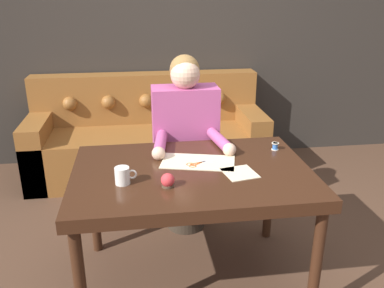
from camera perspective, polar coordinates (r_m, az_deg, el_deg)
The scene contains 11 objects.
ground_plane at distance 2.68m, azimuth 2.12°, elevation -17.60°, with size 16.00×16.00×0.00m, color #4C3323.
wall_back at distance 4.08m, azimuth -2.65°, elevation 15.75°, with size 8.00×0.06×2.60m.
dining_table at distance 2.28m, azimuth -0.00°, elevation -5.30°, with size 1.31×0.90×0.74m.
couch at distance 3.90m, azimuth -6.20°, elevation 0.65°, with size 2.16×0.79×0.91m.
person at distance 2.83m, azimuth -0.92°, elevation -0.23°, with size 0.50×0.61×1.27m.
pattern_paper_main at distance 2.34m, azimuth 0.86°, elevation -2.53°, with size 0.46×0.32×0.00m.
pattern_paper_offcut at distance 2.22m, azimuth 6.73°, elevation -4.07°, with size 0.20×0.20×0.00m.
scissors at distance 2.32m, azimuth 0.85°, elevation -2.76°, with size 0.21×0.15×0.01m.
mug at distance 2.10m, azimuth -9.70°, elevation -4.39°, with size 0.11×0.08×0.09m.
thread_spool at distance 2.57m, azimuth 11.59°, elevation -0.32°, with size 0.04×0.04×0.05m.
pin_cushion at distance 2.05m, azimuth -3.42°, elevation -5.16°, with size 0.07×0.07×0.07m.
Camera 1 is at (-0.38, -2.06, 1.68)m, focal length 38.00 mm.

